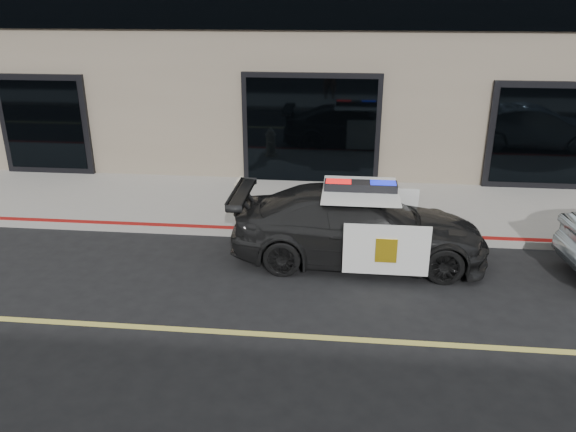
# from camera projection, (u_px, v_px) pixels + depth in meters

# --- Properties ---
(ground) EXTENTS (120.00, 120.00, 0.00)m
(ground) POSITION_uv_depth(u_px,v_px,m) (347.00, 339.00, 8.04)
(ground) COLOR black
(ground) RESTS_ON ground
(sidewalk_n) EXTENTS (60.00, 3.50, 0.15)m
(sidewalk_n) POSITION_uv_depth(u_px,v_px,m) (349.00, 207.00, 12.87)
(sidewalk_n) COLOR gray
(sidewalk_n) RESTS_ON ground
(police_car) EXTENTS (2.13, 4.65, 1.52)m
(police_car) POSITION_uv_depth(u_px,v_px,m) (359.00, 225.00, 10.25)
(police_car) COLOR black
(police_car) RESTS_ON ground
(fire_hydrant) EXTENTS (0.37, 0.52, 0.83)m
(fire_hydrant) POSITION_uv_depth(u_px,v_px,m) (242.00, 196.00, 12.21)
(fire_hydrant) COLOR beige
(fire_hydrant) RESTS_ON sidewalk_n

